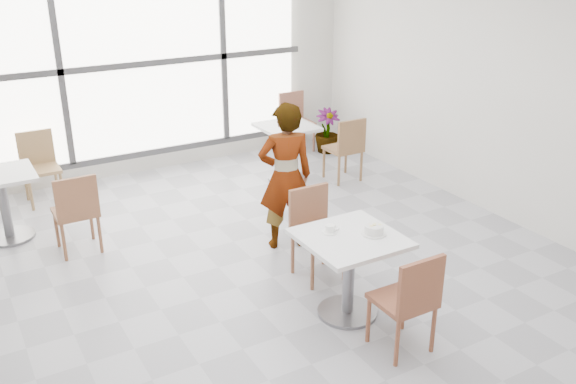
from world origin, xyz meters
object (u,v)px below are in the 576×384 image
oatmeal_bowl (374,229)px  bg_chair_right_near (347,145)px  bg_table_left (3,197)px  plant_right (327,131)px  chair_near (410,297)px  main_table (349,260)px  person (286,177)px  coffee_cup (330,229)px  bg_chair_right_far (295,117)px  bg_table_right (287,145)px  chair_far (314,226)px  bg_chair_left_far (39,162)px  bg_chair_left_near (76,209)px

oatmeal_bowl → bg_chair_right_near: (1.61, 2.69, -0.29)m
bg_table_left → plant_right: size_ratio=1.13×
chair_near → bg_chair_right_near: size_ratio=1.00×
main_table → bg_chair_right_near: bearing=55.4°
oatmeal_bowl → person: size_ratio=0.13×
coffee_cup → plant_right: 4.35m
bg_chair_right_far → chair_near: bearing=-110.7°
oatmeal_bowl → bg_chair_right_near: bg_chair_right_near is taller
person → plant_right: (2.07, 2.37, -0.45)m
bg_table_right → bg_chair_right_far: size_ratio=0.86×
chair_near → person: person is taller
chair_near → main_table: bearing=-82.5°
chair_near → bg_table_left: size_ratio=1.16×
chair_near → chair_far: size_ratio=1.00×
chair_far → plant_right: size_ratio=1.31×
bg_table_right → bg_chair_left_far: size_ratio=0.86×
bg_chair_right_near → plant_right: 1.24m
bg_chair_left_far → plant_right: bearing=-2.7°
chair_near → bg_chair_right_far: same height
bg_table_left → bg_chair_left_far: bg_chair_left_far is taller
oatmeal_bowl → bg_chair_left_far: bearing=116.5°
bg_chair_right_far → main_table: bearing=-114.8°
chair_near → bg_table_left: 4.46m
bg_table_right → bg_chair_left_far: 3.11m
chair_far → bg_table_right: (1.04, 2.33, -0.01)m
chair_far → bg_chair_left_near: (-1.87, 1.55, 0.00)m
main_table → person: bearing=82.5°
chair_near → person: (0.09, 2.08, 0.28)m
main_table → bg_chair_right_far: size_ratio=0.92×
person → bg_table_left: size_ratio=2.08×
bg_chair_left_far → plant_right: (4.07, -0.20, -0.17)m
chair_near → bg_chair_right_near: 3.72m
bg_chair_right_near → plant_right: (0.45, 1.14, -0.17)m
person → chair_far: bearing=101.0°
bg_table_right → plant_right: 1.30m
main_table → coffee_cup: 0.31m
bg_table_left → bg_table_right: same height
chair_far → bg_chair_right_far: (1.79, 3.40, 0.00)m
plant_right → main_table: bearing=-120.9°
bg_table_left → bg_chair_right_near: bg_chair_right_near is taller
bg_chair_left_far → main_table: bearing=-65.4°
oatmeal_bowl → chair_far: bearing=94.8°
oatmeal_bowl → bg_table_right: oatmeal_bowl is taller
chair_far → bg_chair_right_near: same height
bg_chair_left_far → person: bearing=-52.0°
person → bg_chair_right_near: size_ratio=1.79×
coffee_cup → person: person is taller
main_table → person: size_ratio=0.51×
person → bg_chair_right_far: bearing=-106.2°
chair_near → coffee_cup: (-0.19, 0.83, 0.28)m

